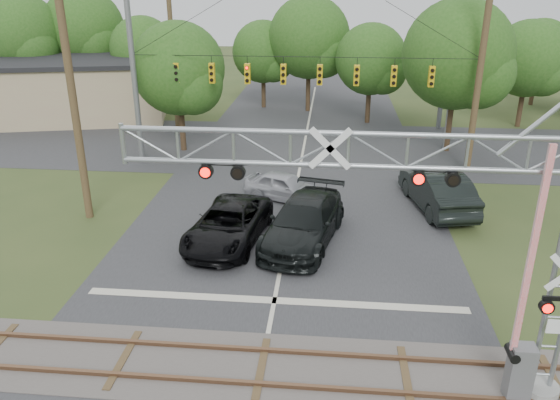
# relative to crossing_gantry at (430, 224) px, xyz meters

# --- Properties ---
(road_main) EXTENTS (14.00, 90.00, 0.02)m
(road_main) POSITION_rel_crossing_gantry_xyz_m (-4.11, 8.37, -4.83)
(road_main) COLOR #2B2C2E
(road_main) RESTS_ON ground
(road_cross) EXTENTS (90.00, 12.00, 0.02)m
(road_cross) POSITION_rel_crossing_gantry_xyz_m (-4.11, 22.37, -4.83)
(road_cross) COLOR #2B2C2E
(road_cross) RESTS_ON ground
(railroad_track) EXTENTS (90.00, 3.20, 0.17)m
(railroad_track) POSITION_rel_crossing_gantry_xyz_m (-4.11, 0.37, -4.81)
(railroad_track) COLOR #4C4542
(railroad_track) RESTS_ON ground
(crossing_gantry) EXTENTS (11.15, 1.01, 7.88)m
(crossing_gantry) POSITION_rel_crossing_gantry_xyz_m (0.00, 0.00, 0.00)
(crossing_gantry) COLOR gray
(crossing_gantry) RESTS_ON ground
(traffic_signal_span) EXTENTS (19.34, 0.36, 11.50)m
(traffic_signal_span) POSITION_rel_crossing_gantry_xyz_m (-3.26, 18.37, 0.81)
(traffic_signal_span) COLOR slate
(traffic_signal_span) RESTS_ON ground
(pickup_black) EXTENTS (3.39, 6.00, 1.58)m
(pickup_black) POSITION_rel_crossing_gantry_xyz_m (-6.48, 8.20, -4.05)
(pickup_black) COLOR black
(pickup_black) RESTS_ON ground
(car_dark) EXTENTS (3.78, 6.61, 1.80)m
(car_dark) POSITION_rel_crossing_gantry_xyz_m (-3.38, 8.52, -3.94)
(car_dark) COLOR black
(car_dark) RESTS_ON ground
(sedan_silver) EXTENTS (4.41, 3.10, 1.39)m
(sedan_silver) POSITION_rel_crossing_gantry_xyz_m (-4.56, 13.08, -4.15)
(sedan_silver) COLOR #9D9EA5
(sedan_silver) RESTS_ON ground
(suv_dark) EXTENTS (3.09, 6.01, 1.89)m
(suv_dark) POSITION_rel_crossing_gantry_xyz_m (2.71, 12.68, -3.90)
(suv_dark) COLOR black
(suv_dark) RESTS_ON ground
(commercial_building) EXTENTS (21.15, 14.17, 4.53)m
(commercial_building) POSITION_rel_crossing_gantry_xyz_m (-25.12, 28.78, -2.57)
(commercial_building) COLOR tan
(commercial_building) RESTS_ON ground
(streetlight) EXTENTS (2.53, 0.26, 9.50)m
(streetlight) POSITION_rel_crossing_gantry_xyz_m (4.65, 22.40, 0.47)
(streetlight) COLOR slate
(streetlight) RESTS_ON ground
(utility_poles) EXTENTS (24.20, 29.16, 13.95)m
(utility_poles) POSITION_rel_crossing_gantry_xyz_m (-0.63, 21.34, 1.33)
(utility_poles) COLOR #4A3722
(utility_poles) RESTS_ON ground
(treeline) EXTENTS (52.41, 21.53, 9.61)m
(treeline) POSITION_rel_crossing_gantry_xyz_m (-5.48, 30.31, 0.69)
(treeline) COLOR #39291A
(treeline) RESTS_ON ground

